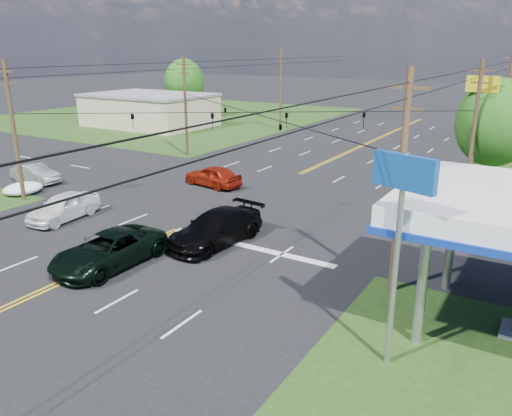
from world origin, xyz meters
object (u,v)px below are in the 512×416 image
Objects in this scene: tree_right_a at (495,123)px; pole_left_far at (281,89)px; pole_se at (400,182)px; suv_black at (216,228)px; pickup_white at (64,207)px; polesign_se at (401,205)px; tree_far_l at (184,82)px; pole_nw at (185,105)px; sedan_silver at (35,174)px; pole_ne at (474,126)px; pickup_dkgreen at (109,250)px; pole_right_far at (506,100)px; pole_sw at (14,130)px; retail_nw at (150,111)px.

pole_left_far is at bearing 149.35° from tree_right_a.
pole_se is 1.55× the size of suv_black.
pickup_white is 0.68× the size of polesign_se.
polesign_se is (46.48, -46.27, 0.41)m from tree_far_l.
sedan_silver is (-3.52, -14.50, -4.18)m from pole_nw.
sedan_silver is 0.62× the size of polesign_se.
polesign_se is at bearing -86.35° from pole_ne.
pole_se reaches higher than pickup_dkgreen.
pole_left_far reaches higher than pole_ne.
pole_right_far reaches higher than pickup_white.
pole_sw is 1.31× the size of polesign_se.
retail_nw is 57.51m from polesign_se.
retail_nw is 43.53m from pole_right_far.
tree_far_l reaches higher than suv_black.
pole_se is 1.00× the size of pole_ne.
pole_se is at bearing 2.91° from suv_black.
retail_nw is 39.47m from pickup_white.
polesign_se is (1.48, -42.27, 0.44)m from pole_right_far.
retail_nw is at bearing 26.37° from sedan_silver.
pickup_dkgreen is 18.86m from sedan_silver.
polesign_se is at bearing -74.26° from pole_se.
pole_se reaches higher than sedan_silver.
tree_far_l is at bearing 22.68° from sedan_silver.
tree_far_l is (-19.00, 41.00, 0.28)m from pole_sw.
tree_right_a is (27.00, 21.00, -0.05)m from pole_sw.
tree_right_a is 1.36× the size of pickup_dkgreen.
pickup_dkgreen is 8.40m from pickup_white.
pole_nw is at bearing 90.00° from pole_sw.
pole_nw is at bearing 121.43° from pickup_dkgreen.
pole_left_far and pole_right_far have the same top height.
pole_right_far is at bearing 54.90° from pole_sw.
pole_sw is 1.55× the size of suv_black.
sedan_silver is at bearing 177.18° from suv_black.
sedan_silver is (-3.52, 3.50, -4.18)m from pole_sw.
pole_sw is 45.22m from pole_right_far.
retail_nw is 1.60× the size of pole_right_far.
polesign_se is (1.48, -23.27, 0.69)m from pole_ne.
pickup_dkgreen is at bearing -117.80° from tree_right_a.
pole_ne is at bearing 0.00° from pole_nw.
suv_black is at bearing -66.06° from pole_left_far.
retail_nw is 1.68× the size of pole_sw.
pole_se is 1.31× the size of polesign_se.
pole_right_far is 16.03m from tree_right_a.
tree_right_a is 1.82× the size of sedan_silver.
tree_far_l is 1.94× the size of sedan_silver.
pole_left_far is at bearing -11.89° from tree_far_l.
suv_black is (2.70, 5.11, 0.06)m from pickup_dkgreen.
pole_se is 1.94× the size of pickup_white.
polesign_se is (44.48, -36.27, 3.61)m from retail_nw.
tree_right_a is at bearing 6.34° from pole_nw.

